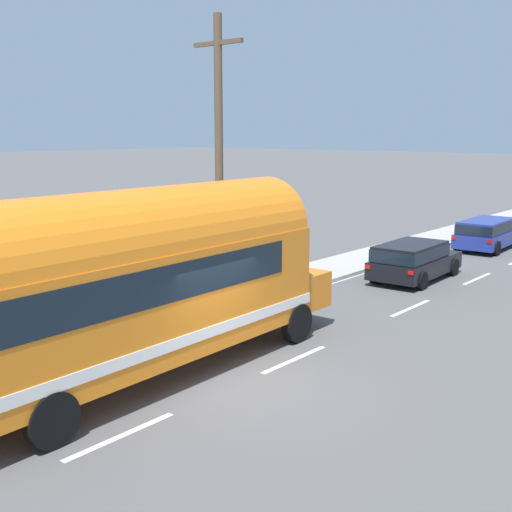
{
  "coord_description": "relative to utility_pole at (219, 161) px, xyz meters",
  "views": [
    {
      "loc": [
        8.7,
        -9.89,
        5.27
      ],
      "look_at": [
        -1.59,
        2.47,
        2.21
      ],
      "focal_mm": 46.09,
      "sensor_mm": 36.0,
      "label": 1
    }
  ],
  "objects": [
    {
      "name": "sidewalk_slab",
      "position": [
        -0.48,
        5.87,
        -4.35
      ],
      "size": [
        2.39,
        90.0,
        0.15
      ],
      "primitive_type": "cube",
      "color": "#ADA89E",
      "rests_on": "ground"
    },
    {
      "name": "lane_markings",
      "position": [
        1.79,
        8.87,
        -4.42
      ],
      "size": [
        3.77,
        80.0,
        0.01
      ],
      "color": "silver",
      "rests_on": "ground"
    },
    {
      "name": "utility_pole",
      "position": [
        0.0,
        0.0,
        0.0
      ],
      "size": [
        1.8,
        0.24,
        8.5
      ],
      "color": "brown",
      "rests_on": "ground"
    },
    {
      "name": "painted_bus",
      "position": [
        2.56,
        -5.65,
        -2.12
      ],
      "size": [
        2.81,
        11.78,
        4.12
      ],
      "color": "orange",
      "rests_on": "ground"
    },
    {
      "name": "car_lead",
      "position": [
        2.64,
        7.28,
        -3.63
      ],
      "size": [
        2.07,
        4.31,
        1.37
      ],
      "color": "black",
      "rests_on": "ground"
    },
    {
      "name": "ground_plane",
      "position": [
        4.36,
        -4.13,
        -4.42
      ],
      "size": [
        300.0,
        300.0,
        0.0
      ],
      "primitive_type": "plane",
      "color": "#565454"
    },
    {
      "name": "car_second",
      "position": [
        2.34,
        15.27,
        -3.63
      ],
      "size": [
        2.04,
        4.68,
        1.37
      ],
      "color": "navy",
      "rests_on": "ground"
    }
  ]
}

